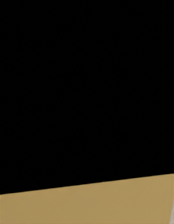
{
  "coord_description": "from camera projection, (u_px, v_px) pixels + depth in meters",
  "views": [
    {
      "loc": [
        -1.61,
        1.35,
        1.78
      ],
      "look_at": [
        -0.23,
        1.29,
        1.26
      ],
      "focal_mm": 33.41,
      "sensor_mm": 36.0,
      "label": 1
    }
  ],
  "objects": [
    {
      "name": "bowl",
      "position": [
        87.0,
        153.0,
        1.6
      ],
      "size": [
        0.18,
        0.18,
        0.06
      ],
      "color": "silver",
      "rests_on": "counter_run"
    },
    {
      "name": "oven_range",
      "position": [
        80.0,
        124.0,
        3.25
      ],
      "size": [
        0.58,
        0.64,
        1.07
      ],
      "color": "black",
      "rests_on": "ground_plane"
    },
    {
      "name": "counter_run",
      "position": [
        81.0,
        218.0,
        1.61
      ],
      "size": [
        2.94,
        0.65,
        0.89
      ],
      "color": "#D9C36C",
      "rests_on": "ground_plane"
    },
    {
      "name": "wall_back",
      "position": [
        32.0,
        89.0,
        1.63
      ],
      "size": [
        3.84,
        0.12,
        2.76
      ],
      "primitive_type": "cube",
      "color": "beige",
      "rests_on": "ground_plane"
    },
    {
      "name": "microwave",
      "position": [
        78.0,
        111.0,
        2.09
      ],
      "size": [
        0.49,
        0.34,
        0.33
      ],
      "color": "white",
      "rests_on": "counter_run"
    },
    {
      "name": "upper_cabinets",
      "position": [
        55.0,
        38.0,
        1.15
      ],
      "size": [
        2.29,
        0.35,
        0.57
      ],
      "color": "#DEC66A"
    }
  ]
}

